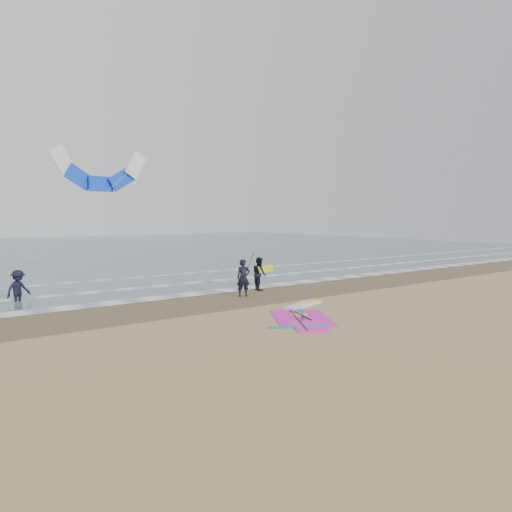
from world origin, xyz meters
TOP-DOWN VIEW (x-y plane):
  - ground at (0.00, 0.00)m, footprint 120.00×120.00m
  - sea_water at (0.00, 48.00)m, footprint 120.00×80.00m
  - wet_sand_band at (0.00, 6.00)m, footprint 120.00×5.00m
  - foam_waterline at (0.00, 10.44)m, footprint 120.00×9.15m
  - windsurf_rig at (-0.52, 0.89)m, footprint 5.30×5.02m
  - person_standing at (-0.05, 6.11)m, footprint 0.83×0.68m
  - person_walking at (1.87, 7.32)m, footprint 0.92×1.07m
  - person_wading at (-9.83, 11.31)m, footprint 1.43×1.21m
  - held_pole at (0.25, 6.11)m, footprint 0.17×0.86m
  - carried_kiteboard at (2.27, 7.22)m, footprint 1.30×0.51m
  - surf_kite at (-4.96, 13.64)m, footprint 7.77×2.61m

SIDE VIEW (x-z plane):
  - ground at x=0.00m, z-range 0.00..0.00m
  - wet_sand_band at x=0.00m, z-range 0.00..0.01m
  - sea_water at x=0.00m, z-range 0.00..0.02m
  - foam_waterline at x=0.00m, z-range 0.02..0.04m
  - windsurf_rig at x=-0.52m, z-range -0.03..0.10m
  - person_walking at x=1.87m, z-range 0.00..1.88m
  - person_wading at x=-9.83m, z-range 0.00..1.92m
  - person_standing at x=-0.05m, z-range 0.00..1.95m
  - carried_kiteboard at x=2.27m, z-range 1.00..1.39m
  - held_pole at x=0.25m, z-range 0.52..2.34m
  - surf_kite at x=-4.96m, z-range 3.24..10.10m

